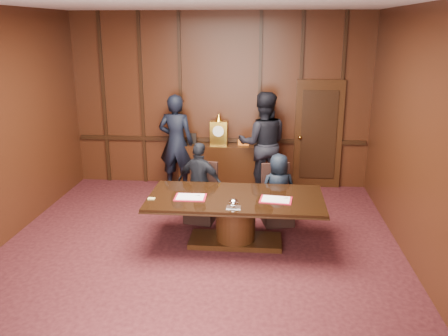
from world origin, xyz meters
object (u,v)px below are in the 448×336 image
object	(u,v)px
signatory_left	(200,183)
witness_right	(263,144)
sideboard	(219,164)
signatory_right	(278,190)
conference_table	(236,212)
witness_left	(176,142)

from	to	relation	value
signatory_left	witness_right	distance (m)	1.89
sideboard	signatory_right	world-z (taller)	sideboard
conference_table	signatory_right	xyz separation A→B (m)	(0.65, 0.80, 0.10)
sideboard	signatory_left	world-z (taller)	sideboard
witness_left	witness_right	xyz separation A→B (m)	(1.74, -0.13, 0.04)
sideboard	witness_left	world-z (taller)	witness_left
conference_table	sideboard	bearing A→B (deg)	101.12
signatory_right	witness_left	distance (m)	2.65
signatory_right	witness_left	world-z (taller)	witness_left
sideboard	signatory_right	bearing A→B (deg)	-57.62
sideboard	signatory_right	size ratio (longest dim) A/B	1.31
conference_table	witness_right	bearing A→B (deg)	81.07
sideboard	witness_left	bearing A→B (deg)	-169.30
witness_left	witness_right	world-z (taller)	witness_right
conference_table	witness_left	bearing A→B (deg)	118.80
signatory_left	sideboard	bearing A→B (deg)	-75.74
sideboard	conference_table	bearing A→B (deg)	-78.88
witness_right	signatory_right	bearing A→B (deg)	96.29
sideboard	signatory_left	bearing A→B (deg)	-94.03
conference_table	witness_left	distance (m)	2.87
signatory_right	witness_right	world-z (taller)	witness_right
signatory_right	witness_right	size ratio (longest dim) A/B	0.60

